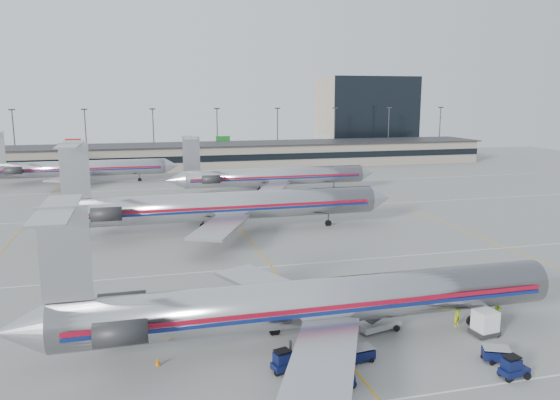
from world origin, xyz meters
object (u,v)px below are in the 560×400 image
object	(u,v)px
jet_second_row	(220,206)
belt_loader	(380,323)
jet_foreground	(307,302)
uld_container	(485,323)
tug_center	(336,375)

from	to	relation	value
jet_second_row	belt_loader	bearing A→B (deg)	-77.94
jet_foreground	uld_container	bearing A→B (deg)	-8.18
jet_second_row	jet_foreground	bearing A→B (deg)	-88.32
uld_container	jet_second_row	bearing A→B (deg)	104.31
jet_foreground	uld_container	distance (m)	14.27
belt_loader	uld_container	bearing A→B (deg)	-35.28
jet_foreground	tug_center	distance (m)	6.78
jet_second_row	uld_container	size ratio (longest dim) A/B	23.29
uld_container	belt_loader	size ratio (longest dim) A/B	0.49
jet_second_row	tug_center	xyz separation A→B (m)	(1.06, -42.31, -2.91)
uld_container	belt_loader	world-z (taller)	belt_loader
uld_container	belt_loader	distance (m)	8.06
jet_foreground	belt_loader	bearing A→B (deg)	8.07
uld_container	jet_foreground	bearing A→B (deg)	164.61
jet_second_row	uld_container	distance (m)	40.97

